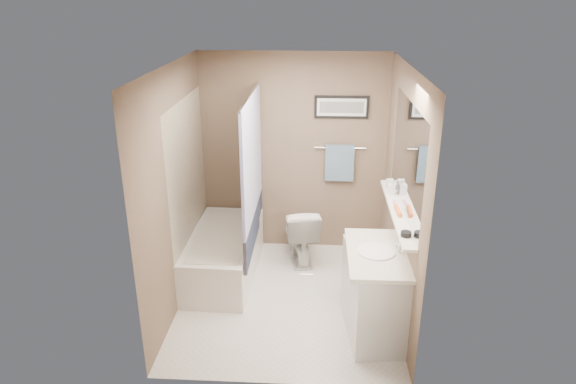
# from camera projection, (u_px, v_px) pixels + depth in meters

# --- Properties ---
(ground) EXTENTS (2.50, 2.50, 0.00)m
(ground) POSITION_uv_depth(u_px,v_px,m) (287.00, 299.00, 5.39)
(ground) COLOR silver
(ground) RESTS_ON ground
(ceiling) EXTENTS (2.20, 2.50, 0.04)m
(ceiling) POSITION_uv_depth(u_px,v_px,m) (287.00, 69.00, 4.52)
(ceiling) COLOR white
(ceiling) RESTS_ON wall_back
(wall_back) EXTENTS (2.20, 0.04, 2.40)m
(wall_back) POSITION_uv_depth(u_px,v_px,m) (293.00, 155.00, 6.10)
(wall_back) COLOR brown
(wall_back) RESTS_ON ground
(wall_front) EXTENTS (2.20, 0.04, 2.40)m
(wall_front) POSITION_uv_depth(u_px,v_px,m) (277.00, 254.00, 3.81)
(wall_front) COLOR brown
(wall_front) RESTS_ON ground
(wall_left) EXTENTS (0.04, 2.50, 2.40)m
(wall_left) POSITION_uv_depth(u_px,v_px,m) (177.00, 191.00, 5.01)
(wall_left) COLOR brown
(wall_left) RESTS_ON ground
(wall_right) EXTENTS (0.04, 2.50, 2.40)m
(wall_right) POSITION_uv_depth(u_px,v_px,m) (400.00, 195.00, 4.90)
(wall_right) COLOR brown
(wall_right) RESTS_ON ground
(tile_surround) EXTENTS (0.02, 1.55, 2.00)m
(tile_surround) POSITION_uv_depth(u_px,v_px,m) (189.00, 191.00, 5.55)
(tile_surround) COLOR #BEAF90
(tile_surround) RESTS_ON wall_left
(curtain_rod) EXTENTS (0.02, 1.55, 0.02)m
(curtain_rod) POSITION_uv_depth(u_px,v_px,m) (250.00, 95.00, 5.13)
(curtain_rod) COLOR silver
(curtain_rod) RESTS_ON wall_left
(curtain_upper) EXTENTS (0.03, 1.45, 1.28)m
(curtain_upper) POSITION_uv_depth(u_px,v_px,m) (252.00, 157.00, 5.37)
(curtain_upper) COLOR white
(curtain_upper) RESTS_ON curtain_rod
(curtain_lower) EXTENTS (0.03, 1.45, 0.36)m
(curtain_lower) POSITION_uv_depth(u_px,v_px,m) (254.00, 228.00, 5.67)
(curtain_lower) COLOR #29324C
(curtain_lower) RESTS_ON curtain_rod
(mirror) EXTENTS (0.02, 1.60, 1.00)m
(mirror) POSITION_uv_depth(u_px,v_px,m) (407.00, 158.00, 4.60)
(mirror) COLOR silver
(mirror) RESTS_ON wall_right
(shelf) EXTENTS (0.12, 1.60, 0.03)m
(shelf) POSITION_uv_depth(u_px,v_px,m) (396.00, 211.00, 4.80)
(shelf) COLOR silver
(shelf) RESTS_ON wall_right
(towel_bar) EXTENTS (0.60, 0.02, 0.02)m
(towel_bar) POSITION_uv_depth(u_px,v_px,m) (340.00, 148.00, 6.02)
(towel_bar) COLOR silver
(towel_bar) RESTS_ON wall_back
(towel) EXTENTS (0.34, 0.05, 0.44)m
(towel) POSITION_uv_depth(u_px,v_px,m) (339.00, 163.00, 6.06)
(towel) COLOR #82A6BE
(towel) RESTS_ON towel_bar
(art_frame) EXTENTS (0.62, 0.02, 0.26)m
(art_frame) POSITION_uv_depth(u_px,v_px,m) (342.00, 107.00, 5.85)
(art_frame) COLOR black
(art_frame) RESTS_ON wall_back
(art_mat) EXTENTS (0.56, 0.00, 0.20)m
(art_mat) POSITION_uv_depth(u_px,v_px,m) (342.00, 107.00, 5.84)
(art_mat) COLOR white
(art_mat) RESTS_ON art_frame
(art_image) EXTENTS (0.50, 0.00, 0.13)m
(art_image) POSITION_uv_depth(u_px,v_px,m) (342.00, 107.00, 5.84)
(art_image) COLOR #595959
(art_image) RESTS_ON art_mat
(door) EXTENTS (0.80, 0.02, 2.00)m
(door) POSITION_uv_depth(u_px,v_px,m) (350.00, 280.00, 3.84)
(door) COLOR silver
(door) RESTS_ON wall_front
(door_handle) EXTENTS (0.10, 0.02, 0.02)m
(door_handle) POSITION_uv_depth(u_px,v_px,m) (307.00, 275.00, 3.91)
(door_handle) COLOR silver
(door_handle) RESTS_ON door
(bathtub) EXTENTS (0.75, 1.52, 0.50)m
(bathtub) POSITION_uv_depth(u_px,v_px,m) (223.00, 255.00, 5.77)
(bathtub) COLOR white
(bathtub) RESTS_ON ground
(tub_rim) EXTENTS (0.56, 1.36, 0.02)m
(tub_rim) POSITION_uv_depth(u_px,v_px,m) (222.00, 235.00, 5.68)
(tub_rim) COLOR beige
(tub_rim) RESTS_ON bathtub
(toilet) EXTENTS (0.51, 0.74, 0.69)m
(toilet) POSITION_uv_depth(u_px,v_px,m) (300.00, 233.00, 6.06)
(toilet) COLOR white
(toilet) RESTS_ON ground
(vanity) EXTENTS (0.59, 0.95, 0.80)m
(vanity) POSITION_uv_depth(u_px,v_px,m) (375.00, 294.00, 4.75)
(vanity) COLOR silver
(vanity) RESTS_ON ground
(countertop) EXTENTS (0.54, 0.96, 0.04)m
(countertop) POSITION_uv_depth(u_px,v_px,m) (377.00, 254.00, 4.60)
(countertop) COLOR beige
(countertop) RESTS_ON vanity
(sink_basin) EXTENTS (0.34, 0.34, 0.01)m
(sink_basin) POSITION_uv_depth(u_px,v_px,m) (376.00, 251.00, 4.59)
(sink_basin) COLOR white
(sink_basin) RESTS_ON countertop
(faucet_spout) EXTENTS (0.02, 0.02, 0.10)m
(faucet_spout) POSITION_uv_depth(u_px,v_px,m) (399.00, 248.00, 4.56)
(faucet_spout) COLOR silver
(faucet_spout) RESTS_ON countertop
(faucet_knob) EXTENTS (0.05, 0.05, 0.05)m
(faucet_knob) POSITION_uv_depth(u_px,v_px,m) (397.00, 245.00, 4.66)
(faucet_knob) COLOR silver
(faucet_knob) RESTS_ON countertop
(candle_bowl_near) EXTENTS (0.09, 0.09, 0.04)m
(candle_bowl_near) POSITION_uv_depth(u_px,v_px,m) (406.00, 234.00, 4.27)
(candle_bowl_near) COLOR black
(candle_bowl_near) RESTS_ON shelf
(hair_brush_front) EXTENTS (0.05, 0.22, 0.04)m
(hair_brush_front) POSITION_uv_depth(u_px,v_px,m) (398.00, 211.00, 4.71)
(hair_brush_front) COLOR orange
(hair_brush_front) RESTS_ON shelf
(pink_comb) EXTENTS (0.04, 0.16, 0.01)m
(pink_comb) POSITION_uv_depth(u_px,v_px,m) (394.00, 203.00, 4.93)
(pink_comb) COLOR #CA7BA6
(pink_comb) RESTS_ON shelf
(glass_jar) EXTENTS (0.08, 0.08, 0.10)m
(glass_jar) POSITION_uv_depth(u_px,v_px,m) (390.00, 184.00, 5.27)
(glass_jar) COLOR silver
(glass_jar) RESTS_ON shelf
(soap_bottle) EXTENTS (0.08, 0.08, 0.16)m
(soap_bottle) POSITION_uv_depth(u_px,v_px,m) (392.00, 186.00, 5.13)
(soap_bottle) COLOR #999999
(soap_bottle) RESTS_ON shelf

